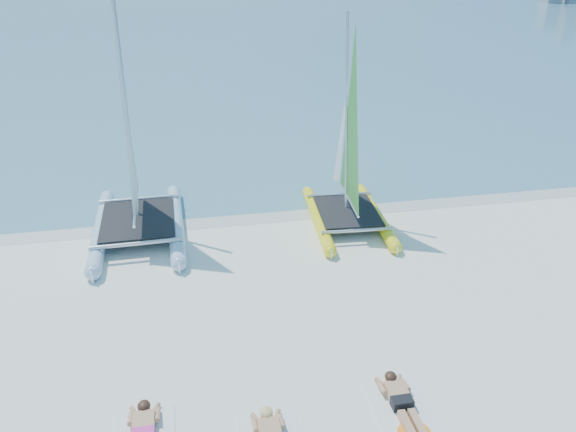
# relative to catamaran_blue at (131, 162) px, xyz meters

# --- Properties ---
(ground) EXTENTS (140.00, 140.00, 0.00)m
(ground) POSITION_rel_catamaran_blue_xyz_m (2.67, -5.00, -2.06)
(ground) COLOR silver
(ground) RESTS_ON ground
(sea) EXTENTS (140.00, 115.00, 0.01)m
(sea) POSITION_rel_catamaran_blue_xyz_m (2.67, 58.00, -2.06)
(sea) COLOR #6AA4B1
(sea) RESTS_ON ground
(wet_sand_strip) EXTENTS (140.00, 1.40, 0.01)m
(wet_sand_strip) POSITION_rel_catamaran_blue_xyz_m (2.67, 0.50, -2.06)
(wet_sand_strip) COLOR beige
(wet_sand_strip) RESTS_ON ground
(catamaran_blue) EXTENTS (2.52, 5.11, 6.91)m
(catamaran_blue) POSITION_rel_catamaran_blue_xyz_m (0.00, 0.00, 0.00)
(catamaran_blue) COLOR #A9C9DF
(catamaran_blue) RESTS_ON ground
(catamaran_yellow) EXTENTS (2.34, 4.66, 5.86)m
(catamaran_yellow) POSITION_rel_catamaran_blue_xyz_m (5.90, -0.13, -0.22)
(catamaran_yellow) COLOR yellow
(catamaran_yellow) RESTS_ON ground
(towel_c) EXTENTS (1.00, 1.85, 0.02)m
(towel_c) POSITION_rel_catamaran_blue_xyz_m (4.79, -7.92, -2.05)
(towel_c) COLOR white
(towel_c) RESTS_ON ground
(sunbather_c) EXTENTS (0.37, 1.73, 0.26)m
(sunbather_c) POSITION_rel_catamaran_blue_xyz_m (4.79, -7.73, -1.95)
(sunbather_c) COLOR tan
(sunbather_c) RESTS_ON towel_c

